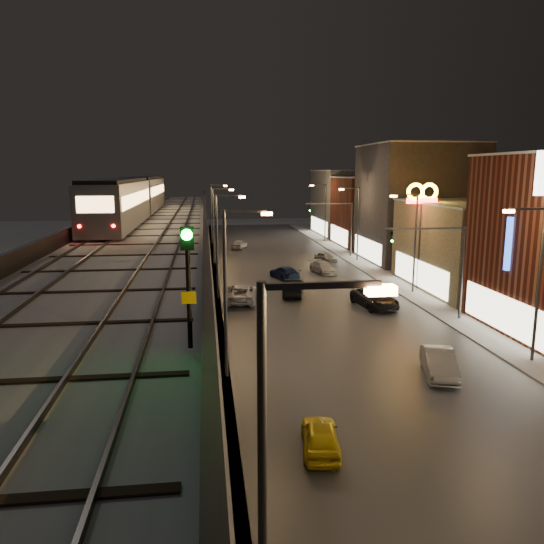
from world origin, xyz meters
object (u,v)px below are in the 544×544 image
car_mid_silver (241,294)px  car_far_white (240,244)px  car_near_white (294,288)px  car_onc_red (326,258)px  subway_train (134,197)px  car_onc_white (323,268)px  rail_signal (188,263)px  car_taxi (321,438)px  car_onc_dark (375,299)px  car_onc_silver (439,364)px  car_mid_dark (285,273)px

car_mid_silver → car_far_white: size_ratio=1.40×
car_near_white → car_onc_red: (6.79, 16.84, -0.16)m
subway_train → car_near_white: (14.49, -8.28, -7.70)m
car_onc_white → car_onc_red: 7.06m
car_near_white → car_mid_silver: (-4.74, -1.65, -0.02)m
rail_signal → car_taxi: 11.31m
car_taxi → car_mid_silver: size_ratio=0.67×
subway_train → rail_signal: bearing=-81.1°
subway_train → car_near_white: bearing=-29.8°
car_near_white → car_far_white: (-2.84, 29.79, -0.11)m
subway_train → car_far_white: (11.65, 21.51, -7.81)m
car_taxi → car_onc_dark: bearing=-105.0°
car_onc_silver → car_onc_white: size_ratio=0.99×
subway_train → car_onc_silver: (19.17, -27.75, -7.75)m
car_taxi → car_near_white: bearing=-89.1°
car_near_white → car_onc_silver: size_ratio=1.07×
rail_signal → car_taxi: bearing=52.7°
car_mid_silver → car_onc_white: 15.17m
rail_signal → car_onc_white: rail_signal is taller
car_mid_silver → car_onc_red: bearing=-115.1°
car_mid_silver → car_mid_dark: bearing=-111.7°
subway_train → car_onc_dark: bearing=-32.8°
car_taxi → car_onc_white: bearing=-94.7°
car_onc_white → car_onc_red: bearing=61.0°
car_near_white → car_onc_dark: 7.60m
car_onc_silver → car_near_white: bearing=118.7°
car_near_white → car_onc_silver: bearing=116.5°
rail_signal → car_onc_red: rail_signal is taller
car_onc_white → car_onc_red: (1.85, 6.81, -0.03)m
car_onc_red → car_near_white: bearing=-131.3°
car_onc_silver → car_onc_white: (0.26, 29.49, -0.08)m
car_mid_dark → rail_signal: bearing=60.1°
car_taxi → car_far_white: bearing=-82.4°
subway_train → car_far_white: 25.68m
car_near_white → car_onc_dark: size_ratio=0.89×
car_onc_dark → car_onc_red: (0.93, 21.67, -0.12)m
car_onc_white → car_taxi: bearing=-116.6°
car_far_white → car_onc_white: size_ratio=0.88×
car_far_white → car_onc_silver: (7.51, -49.26, 0.06)m
car_taxi → car_mid_silver: car_mid_silver is taller
rail_signal → car_onc_red: (14.88, 49.41, -8.15)m
car_taxi → car_near_white: size_ratio=0.77×
car_taxi → car_onc_dark: size_ratio=0.68×
rail_signal → car_far_white: size_ratio=0.78×
car_taxi → car_mid_dark: (3.68, 34.01, 0.03)m
rail_signal → car_onc_dark: rail_signal is taller
rail_signal → subway_train: bearing=98.9°
car_far_white → car_onc_white: (7.77, -19.77, -0.02)m
subway_train → car_near_white: 18.38m
car_far_white → car_onc_dark: size_ratio=0.74×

